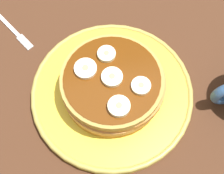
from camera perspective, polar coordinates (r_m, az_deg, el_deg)
ground_plane at (r=56.71cm, az=-0.00°, el=-1.93°), size 140.00×140.00×3.00cm
plate at (r=54.56cm, az=-0.00°, el=-0.98°), size 26.69×26.69×1.55cm
pancake_stack at (r=51.89cm, az=0.26°, el=0.33°), size 16.81×16.52×4.98cm
banana_slice_0 at (r=49.55cm, az=0.40°, el=2.01°), size 3.24×3.24×0.90cm
banana_slice_1 at (r=47.48cm, az=1.43°, el=-3.32°), size 3.29×3.29×1.00cm
banana_slice_2 at (r=49.03cm, az=5.01°, el=0.18°), size 2.94×2.94×0.81cm
banana_slice_3 at (r=51.32cm, az=-1.27°, el=5.63°), size 2.85×2.85×0.87cm
banana_slice_4 at (r=50.28cm, az=-4.60°, el=3.16°), size 3.47×3.47×0.83cm
fork at (r=64.22cm, az=-16.87°, el=9.61°), size 7.60×11.61×0.50cm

